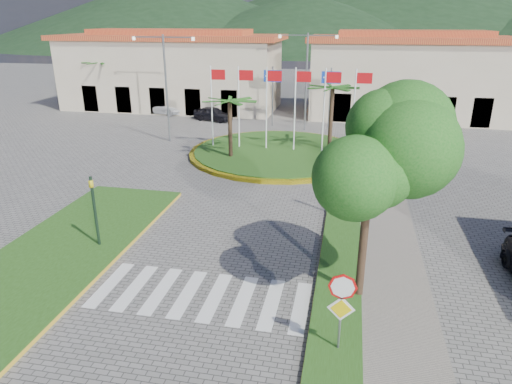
% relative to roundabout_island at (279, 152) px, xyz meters
% --- Properties ---
extents(ground, '(160.00, 160.00, 0.00)m').
position_rel_roundabout_island_xyz_m(ground, '(-0.00, -22.00, -0.17)').
color(ground, slate).
rests_on(ground, ground).
extents(sidewalk_right, '(4.00, 28.00, 0.15)m').
position_rel_roundabout_island_xyz_m(sidewalk_right, '(6.00, -20.00, -0.10)').
color(sidewalk_right, gray).
rests_on(sidewalk_right, ground).
extents(verge_right, '(1.60, 28.00, 0.18)m').
position_rel_roundabout_island_xyz_m(verge_right, '(4.80, -20.00, -0.08)').
color(verge_right, '#254B15').
rests_on(verge_right, ground).
extents(median_left, '(5.00, 14.00, 0.18)m').
position_rel_roundabout_island_xyz_m(median_left, '(-6.50, -16.00, -0.08)').
color(median_left, '#254B15').
rests_on(median_left, ground).
extents(crosswalk, '(8.00, 3.00, 0.01)m').
position_rel_roundabout_island_xyz_m(crosswalk, '(-0.00, -18.00, -0.17)').
color(crosswalk, silver).
rests_on(crosswalk, ground).
extents(roundabout_island, '(12.70, 12.70, 6.00)m').
position_rel_roundabout_island_xyz_m(roundabout_island, '(0.00, 0.00, 0.00)').
color(roundabout_island, yellow).
rests_on(roundabout_island, ground).
extents(stop_sign, '(0.80, 0.11, 2.65)m').
position_rel_roundabout_island_xyz_m(stop_sign, '(4.90, -20.04, 1.62)').
color(stop_sign, slate).
rests_on(stop_sign, ground).
extents(deciduous_tree, '(3.60, 3.60, 6.80)m').
position_rel_roundabout_island_xyz_m(deciduous_tree, '(5.50, -17.00, 5.00)').
color(deciduous_tree, black).
rests_on(deciduous_tree, ground).
extents(traffic_light_left, '(0.15, 0.18, 3.20)m').
position_rel_roundabout_island_xyz_m(traffic_light_left, '(-5.20, -15.50, 1.77)').
color(traffic_light_left, black).
rests_on(traffic_light_left, ground).
extents(traffic_light_right, '(0.15, 0.18, 3.20)m').
position_rel_roundabout_island_xyz_m(traffic_light_right, '(4.50, -10.00, 1.77)').
color(traffic_light_right, black).
rests_on(traffic_light_right, ground).
extents(traffic_light_far, '(0.18, 0.15, 3.20)m').
position_rel_roundabout_island_xyz_m(traffic_light_far, '(8.00, 4.00, 1.77)').
color(traffic_light_far, black).
rests_on(traffic_light_far, ground).
extents(direction_sign_west, '(1.60, 0.14, 5.20)m').
position_rel_roundabout_island_xyz_m(direction_sign_west, '(-2.00, 8.97, 3.36)').
color(direction_sign_west, slate).
rests_on(direction_sign_west, ground).
extents(direction_sign_east, '(1.60, 0.14, 5.20)m').
position_rel_roundabout_island_xyz_m(direction_sign_east, '(3.00, 8.97, 3.36)').
color(direction_sign_east, slate).
rests_on(direction_sign_east, ground).
extents(street_lamp_centre, '(4.80, 0.16, 8.00)m').
position_rel_roundabout_island_xyz_m(street_lamp_centre, '(1.00, 8.00, 4.32)').
color(street_lamp_centre, slate).
rests_on(street_lamp_centre, ground).
extents(street_lamp_west, '(4.80, 0.16, 8.00)m').
position_rel_roundabout_island_xyz_m(street_lamp_west, '(-9.00, 2.00, 4.32)').
color(street_lamp_west, slate).
rests_on(street_lamp_west, ground).
extents(building_left, '(23.32, 9.54, 8.05)m').
position_rel_roundabout_island_xyz_m(building_left, '(-14.00, 16.00, 3.73)').
color(building_left, '#C0AE91').
rests_on(building_left, ground).
extents(building_right, '(19.08, 9.54, 8.05)m').
position_rel_roundabout_island_xyz_m(building_right, '(10.00, 16.00, 3.73)').
color(building_right, '#C0AE91').
rests_on(building_right, ground).
extents(hill_far_west, '(140.00, 140.00, 22.00)m').
position_rel_roundabout_island_xyz_m(hill_far_west, '(-55.00, 118.00, 10.83)').
color(hill_far_west, black).
rests_on(hill_far_west, ground).
extents(hill_near_back, '(110.00, 110.00, 16.00)m').
position_rel_roundabout_island_xyz_m(hill_near_back, '(-10.00, 108.00, 7.83)').
color(hill_near_back, black).
rests_on(hill_near_back, ground).
extents(white_van, '(4.92, 2.94, 1.28)m').
position_rel_roundabout_island_xyz_m(white_van, '(-13.77, 12.35, 0.47)').
color(white_van, silver).
rests_on(white_van, ground).
extents(car_dark_a, '(4.12, 2.64, 1.31)m').
position_rel_roundabout_island_xyz_m(car_dark_a, '(-7.87, 10.15, 0.48)').
color(car_dark_a, black).
rests_on(car_dark_a, ground).
extents(car_dark_b, '(3.65, 1.53, 1.17)m').
position_rel_roundabout_island_xyz_m(car_dark_b, '(8.46, 9.06, 0.41)').
color(car_dark_b, black).
rests_on(car_dark_b, ground).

